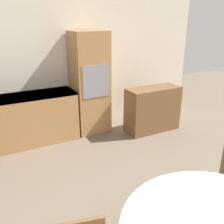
% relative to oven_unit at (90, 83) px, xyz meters
% --- Properties ---
extents(wall_back, '(6.44, 0.05, 2.60)m').
position_rel_oven_unit_xyz_m(wall_back, '(-0.55, 0.34, 0.32)').
color(wall_back, silver).
rests_on(wall_back, ground_plane).
extents(kitchen_counter, '(2.56, 0.60, 0.91)m').
position_rel_oven_unit_xyz_m(kitchen_counter, '(-1.65, -0.01, -0.51)').
color(kitchen_counter, '#AD7A47').
rests_on(kitchen_counter, ground_plane).
extents(oven_unit, '(0.65, 0.59, 1.95)m').
position_rel_oven_unit_xyz_m(oven_unit, '(0.00, 0.00, 0.00)').
color(oven_unit, '#AD7A47').
rests_on(oven_unit, ground_plane).
extents(sideboard, '(1.09, 0.45, 0.89)m').
position_rel_oven_unit_xyz_m(sideboard, '(1.09, -0.59, -0.53)').
color(sideboard, brown).
rests_on(sideboard, ground_plane).
extents(chair_far_right, '(0.56, 0.56, 0.93)m').
position_rel_oven_unit_xyz_m(chair_far_right, '(0.21, -2.89, -0.45)').
color(chair_far_right, brown).
rests_on(chair_far_right, ground_plane).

